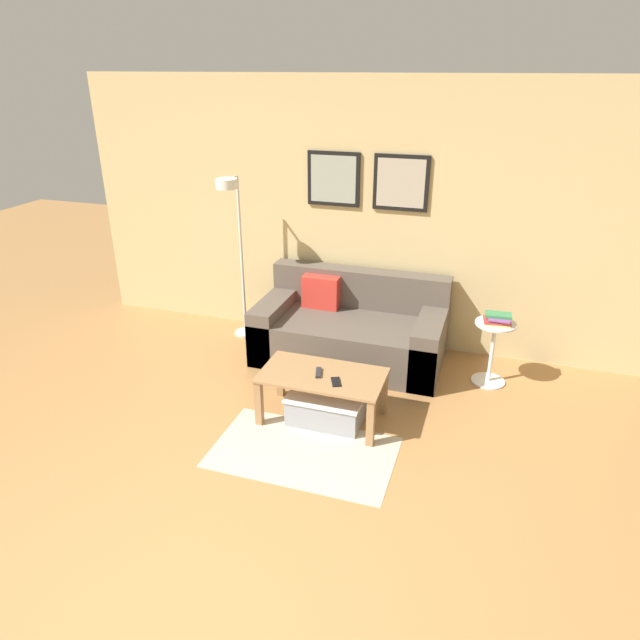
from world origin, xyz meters
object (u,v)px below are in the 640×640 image
at_px(storage_bin, 327,407).
at_px(side_table, 493,347).
at_px(coffee_table, 322,382).
at_px(floor_lamp, 234,229).
at_px(book_stack, 498,319).
at_px(couch, 351,331).
at_px(remote_control, 318,373).
at_px(cell_phone, 336,382).

distance_m(storage_bin, side_table, 1.60).
height_order(coffee_table, storage_bin, coffee_table).
xyz_separation_m(floor_lamp, side_table, (2.51, -0.12, -0.82)).
xyz_separation_m(side_table, book_stack, (0.01, -0.01, 0.28)).
height_order(couch, floor_lamp, floor_lamp).
height_order(coffee_table, book_stack, book_stack).
distance_m(couch, coffee_table, 1.10).
distance_m(coffee_table, floor_lamp, 1.89).
distance_m(remote_control, cell_phone, 0.19).
relative_size(floor_lamp, remote_control, 11.09).
height_order(couch, coffee_table, couch).
bearing_deg(book_stack, floor_lamp, 177.14).
distance_m(coffee_table, remote_control, 0.09).
bearing_deg(remote_control, coffee_table, -9.86).
bearing_deg(cell_phone, book_stack, 21.00).
xyz_separation_m(coffee_table, side_table, (1.24, 1.02, 0.02)).
distance_m(storage_bin, cell_phone, 0.32).
distance_m(coffee_table, book_stack, 1.64).
relative_size(storage_bin, side_table, 1.03).
bearing_deg(side_table, couch, 176.60).
relative_size(floor_lamp, cell_phone, 11.88).
height_order(coffee_table, remote_control, remote_control).
bearing_deg(storage_bin, side_table, 40.35).
height_order(coffee_table, cell_phone, cell_phone).
distance_m(book_stack, remote_control, 1.65).
bearing_deg(coffee_table, floor_lamp, 138.06).
relative_size(side_table, remote_control, 3.89).
height_order(storage_bin, remote_control, remote_control).
relative_size(side_table, cell_phone, 4.17).
bearing_deg(storage_bin, couch, 95.50).
bearing_deg(coffee_table, side_table, 39.25).
xyz_separation_m(storage_bin, side_table, (1.21, 1.02, 0.23)).
relative_size(floor_lamp, book_stack, 6.83).
distance_m(couch, remote_control, 1.11).
relative_size(couch, storage_bin, 2.92).
height_order(side_table, cell_phone, side_table).
bearing_deg(floor_lamp, side_table, -2.67).
bearing_deg(couch, book_stack, -3.76).
bearing_deg(cell_phone, side_table, 21.58).
bearing_deg(side_table, storage_bin, -139.65).
distance_m(coffee_table, side_table, 1.61).
xyz_separation_m(storage_bin, remote_control, (-0.07, 0.00, 0.30)).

